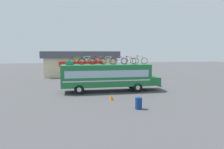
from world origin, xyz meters
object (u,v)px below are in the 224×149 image
(bus, at_px, (108,76))
(rooftop_bicycle_3, at_px, (98,61))
(luggage_bag_1, at_px, (70,63))
(rooftop_bicycle_7, at_px, (140,61))
(traffic_cone, at_px, (111,97))
(rooftop_bicycle_2, at_px, (87,61))
(trash_bin, at_px, (139,103))
(rooftop_bicycle_5, at_px, (119,61))
(rooftop_bicycle_4, at_px, (108,61))
(rooftop_bicycle_6, at_px, (129,61))
(rooftop_bicycle_1, at_px, (77,61))

(bus, xyz_separation_m, rooftop_bicycle_3, (-1.03, 0.43, 1.56))
(rooftop_bicycle_3, bearing_deg, luggage_bag_1, -168.88)
(bus, bearing_deg, rooftop_bicycle_7, -3.06)
(luggage_bag_1, bearing_deg, traffic_cone, -47.26)
(rooftop_bicycle_3, bearing_deg, rooftop_bicycle_2, -162.80)
(bus, xyz_separation_m, rooftop_bicycle_2, (-2.25, 0.06, 1.59))
(luggage_bag_1, bearing_deg, trash_bin, -54.12)
(rooftop_bicycle_5, relative_size, traffic_cone, 3.28)
(rooftop_bicycle_5, distance_m, rooftop_bicycle_7, 2.28)
(bus, bearing_deg, trash_bin, -81.47)
(trash_bin, bearing_deg, bus, 98.53)
(rooftop_bicycle_7, bearing_deg, rooftop_bicycle_4, 174.53)
(bus, xyz_separation_m, traffic_cone, (-0.39, -4.07, -1.44))
(bus, height_order, rooftop_bicycle_3, rooftop_bicycle_3)
(rooftop_bicycle_6, height_order, traffic_cone, rooftop_bicycle_6)
(rooftop_bicycle_4, xyz_separation_m, trash_bin, (1.06, -7.33, -2.84))
(luggage_bag_1, bearing_deg, rooftop_bicycle_5, 3.13)
(rooftop_bicycle_4, relative_size, rooftop_bicycle_7, 0.96)
(rooftop_bicycle_1, height_order, rooftop_bicycle_2, rooftop_bicycle_2)
(rooftop_bicycle_6, height_order, trash_bin, rooftop_bicycle_6)
(luggage_bag_1, xyz_separation_m, rooftop_bicycle_7, (7.49, -0.03, 0.20))
(rooftop_bicycle_3, height_order, traffic_cone, rooftop_bicycle_3)
(rooftop_bicycle_5, xyz_separation_m, rooftop_bicycle_6, (1.10, -0.05, -0.01))
(luggage_bag_1, height_order, rooftop_bicycle_3, rooftop_bicycle_3)
(luggage_bag_1, relative_size, rooftop_bicycle_6, 0.45)
(rooftop_bicycle_4, bearing_deg, rooftop_bicycle_1, -173.98)
(bus, distance_m, traffic_cone, 4.34)
(bus, bearing_deg, rooftop_bicycle_6, 1.96)
(rooftop_bicycle_2, distance_m, rooftop_bicycle_4, 2.27)
(bus, xyz_separation_m, rooftop_bicycle_6, (2.32, 0.08, 1.56))
(luggage_bag_1, xyz_separation_m, rooftop_bicycle_5, (5.23, 0.29, 0.19))
(rooftop_bicycle_2, bearing_deg, rooftop_bicycle_6, 0.28)
(rooftop_bicycle_2, bearing_deg, rooftop_bicycle_7, -2.43)
(trash_bin, bearing_deg, rooftop_bicycle_7, 71.05)
(rooftop_bicycle_5, bearing_deg, luggage_bag_1, -176.87)
(rooftop_bicycle_2, distance_m, rooftop_bicycle_3, 1.27)
(rooftop_bicycle_5, bearing_deg, rooftop_bicycle_6, -2.85)
(luggage_bag_1, relative_size, traffic_cone, 1.35)
(rooftop_bicycle_6, distance_m, traffic_cone, 5.79)
(bus, height_order, rooftop_bicycle_4, rooftop_bicycle_4)
(rooftop_bicycle_5, bearing_deg, rooftop_bicycle_3, 172.45)
(bus, distance_m, trash_bin, 7.37)
(bus, height_order, traffic_cone, bus)
(luggage_bag_1, distance_m, rooftop_bicycle_2, 1.79)
(rooftop_bicycle_1, bearing_deg, rooftop_bicycle_4, 6.02)
(rooftop_bicycle_6, xyz_separation_m, traffic_cone, (-2.71, -4.15, -3.00))
(rooftop_bicycle_1, height_order, trash_bin, rooftop_bicycle_1)
(luggage_bag_1, height_order, traffic_cone, luggage_bag_1)
(rooftop_bicycle_2, bearing_deg, rooftop_bicycle_3, 17.20)
(bus, distance_m, rooftop_bicycle_6, 2.80)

